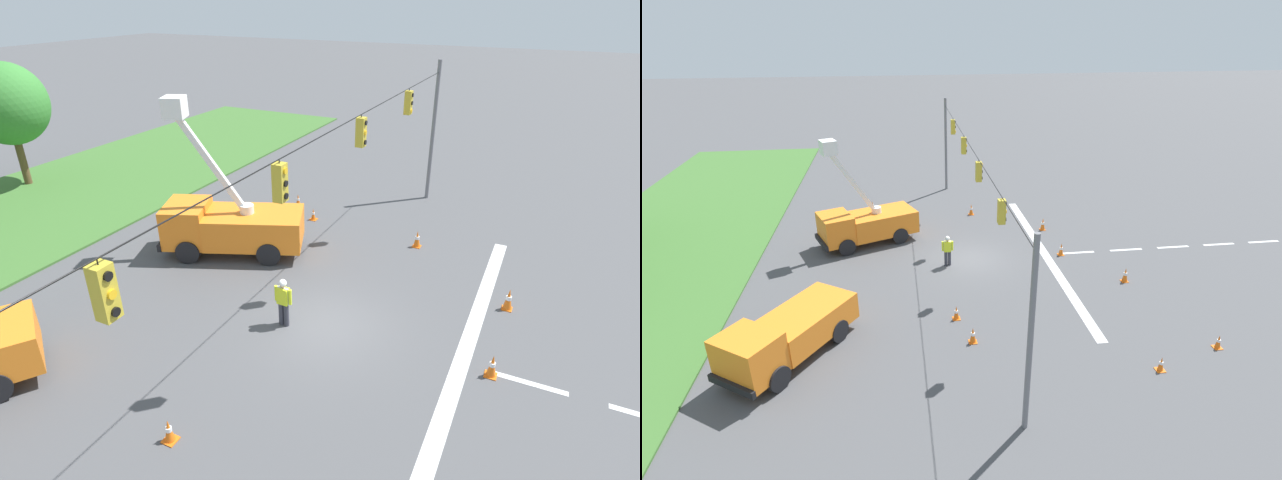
% 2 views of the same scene
% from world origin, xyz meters
% --- Properties ---
extents(ground_plane, '(200.00, 200.00, 0.00)m').
position_xyz_m(ground_plane, '(0.00, 0.00, 0.00)').
color(ground_plane, '#4C4C4F').
extents(lane_markings, '(17.60, 15.25, 0.01)m').
position_xyz_m(lane_markings, '(0.00, -5.99, 0.00)').
color(lane_markings, silver).
rests_on(lane_markings, ground).
extents(signal_gantry, '(26.20, 0.33, 7.20)m').
position_xyz_m(signal_gantry, '(-0.04, -0.00, 4.58)').
color(signal_gantry, slate).
rests_on(signal_gantry, ground).
extents(utility_truck_bucket_lift, '(4.45, 6.36, 6.59)m').
position_xyz_m(utility_truck_bucket_lift, '(3.09, 5.98, 1.36)').
color(utility_truck_bucket_lift, orange).
rests_on(utility_truck_bucket_lift, ground).
extents(utility_truck_support_near, '(6.29, 5.28, 2.17)m').
position_xyz_m(utility_truck_support_near, '(-8.06, 8.61, 1.15)').
color(utility_truck_support_near, orange).
rests_on(utility_truck_support_near, ground).
extents(road_worker, '(0.26, 0.65, 1.77)m').
position_xyz_m(road_worker, '(-0.58, 1.33, 1.00)').
color(road_worker, '#383842').
rests_on(road_worker, ground).
extents(traffic_cone_foreground_left, '(0.36, 0.36, 0.76)m').
position_xyz_m(traffic_cone_foreground_left, '(7.01, -1.14, 0.38)').
color(traffic_cone_foreground_left, orange).
rests_on(traffic_cone_foreground_left, ground).
extents(traffic_cone_foreground_right, '(0.36, 0.36, 0.59)m').
position_xyz_m(traffic_cone_foreground_right, '(7.65, 4.29, 0.28)').
color(traffic_cone_foreground_right, orange).
rests_on(traffic_cone_foreground_right, ground).
extents(traffic_cone_mid_left, '(0.36, 0.36, 0.81)m').
position_xyz_m(traffic_cone_mid_left, '(3.66, -5.38, 0.40)').
color(traffic_cone_mid_left, orange).
rests_on(traffic_cone_mid_left, ground).
extents(traffic_cone_mid_right, '(0.36, 0.36, 0.79)m').
position_xyz_m(traffic_cone_mid_right, '(-3.72, -7.74, 0.39)').
color(traffic_cone_mid_right, orange).
rests_on(traffic_cone_mid_right, ground).
extents(traffic_cone_near_bucket, '(0.36, 0.36, 0.65)m').
position_xyz_m(traffic_cone_near_bucket, '(8.89, 5.79, 0.32)').
color(traffic_cone_near_bucket, orange).
rests_on(traffic_cone_near_bucket, ground).
extents(traffic_cone_lane_edge_a, '(0.36, 0.36, 0.74)m').
position_xyz_m(traffic_cone_lane_edge_a, '(-0.16, -5.40, 0.36)').
color(traffic_cone_lane_edge_a, orange).
rests_on(traffic_cone_lane_edge_a, ground).
extents(traffic_cone_lane_edge_b, '(0.36, 0.36, 0.73)m').
position_xyz_m(traffic_cone_lane_edge_b, '(-8.00, 1.03, 0.36)').
color(traffic_cone_lane_edge_b, orange).
rests_on(traffic_cone_lane_edge_b, ground).
extents(traffic_cone_far_left, '(0.36, 0.36, 0.68)m').
position_xyz_m(traffic_cone_far_left, '(-6.10, 1.51, 0.33)').
color(traffic_cone_far_left, orange).
rests_on(traffic_cone_far_left, ground).
extents(traffic_cone_far_right, '(0.36, 0.36, 0.63)m').
position_xyz_m(traffic_cone_far_right, '(-9.75, -9.17, 0.30)').
color(traffic_cone_far_right, orange).
rests_on(traffic_cone_far_right, ground).
extents(traffic_cone_centre_line, '(0.36, 0.36, 0.62)m').
position_xyz_m(traffic_cone_centre_line, '(-10.82, -6.04, 0.30)').
color(traffic_cone_centre_line, orange).
rests_on(traffic_cone_centre_line, ground).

